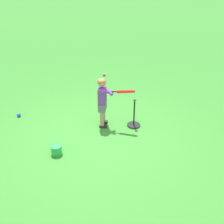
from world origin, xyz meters
TOP-DOWN VIEW (x-y plane):
  - ground_plane at (0.00, 0.00)m, footprint 40.00×40.00m
  - child_batter at (-0.40, -0.31)m, footprint 0.57×0.69m
  - play_ball_near_batter at (0.80, -1.85)m, footprint 0.09×0.09m
  - play_ball_midfield at (-2.14, -2.35)m, footprint 0.09×0.09m
  - batting_tee at (-0.86, 0.13)m, footprint 0.28×0.28m
  - toy_bucket at (0.90, -0.14)m, footprint 0.22×0.22m

SIDE VIEW (x-z plane):
  - ground_plane at x=0.00m, z-range 0.00..0.00m
  - play_ball_near_batter at x=0.80m, z-range 0.00..0.09m
  - play_ball_midfield at x=-2.14m, z-range 0.00..0.09m
  - toy_bucket at x=0.90m, z-range 0.00..0.19m
  - batting_tee at x=-0.86m, z-range -0.21..0.41m
  - child_batter at x=-0.40m, z-range 0.11..1.19m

